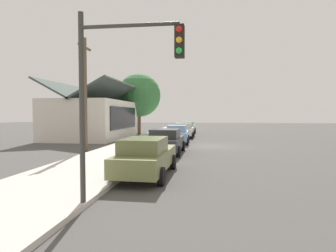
{
  "coord_description": "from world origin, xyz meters",
  "views": [
    {
      "loc": [
        -22.41,
        0.34,
        2.53
      ],
      "look_at": [
        0.02,
        3.36,
        1.57
      ],
      "focal_mm": 29.91,
      "sensor_mm": 36.0,
      "label": 1
    }
  ],
  "objects_px": {
    "car_charcoal": "(166,141)",
    "shade_tree": "(139,95)",
    "fire_hydrant_red": "(161,138)",
    "car_skyblue": "(177,134)",
    "car_ivory": "(184,130)",
    "car_olive": "(146,156)",
    "traffic_light_main": "(120,77)",
    "utility_pole_wooden": "(85,93)",
    "car_seafoam": "(187,127)"
  },
  "relations": [
    {
      "from": "car_olive",
      "to": "car_skyblue",
      "type": "xyz_separation_m",
      "value": [
        12.69,
        0.0,
        -0.0
      ]
    },
    {
      "from": "traffic_light_main",
      "to": "utility_pole_wooden",
      "type": "xyz_separation_m",
      "value": [
        10.5,
        5.66,
        0.44
      ]
    },
    {
      "from": "car_skyblue",
      "to": "fire_hydrant_red",
      "type": "xyz_separation_m",
      "value": [
        0.05,
        1.47,
        -0.32
      ]
    },
    {
      "from": "car_charcoal",
      "to": "car_seafoam",
      "type": "xyz_separation_m",
      "value": [
        18.49,
        -0.12,
        0.0
      ]
    },
    {
      "from": "traffic_light_main",
      "to": "utility_pole_wooden",
      "type": "distance_m",
      "value": 11.94
    },
    {
      "from": "car_olive",
      "to": "traffic_light_main",
      "type": "xyz_separation_m",
      "value": [
        -4.04,
        -0.19,
        2.67
      ]
    },
    {
      "from": "car_skyblue",
      "to": "car_seafoam",
      "type": "bearing_deg",
      "value": -1.97
    },
    {
      "from": "shade_tree",
      "to": "traffic_light_main",
      "type": "distance_m",
      "value": 28.74
    },
    {
      "from": "utility_pole_wooden",
      "to": "fire_hydrant_red",
      "type": "distance_m",
      "value": 8.2
    },
    {
      "from": "car_ivory",
      "to": "utility_pole_wooden",
      "type": "bearing_deg",
      "value": 156.61
    },
    {
      "from": "car_olive",
      "to": "shade_tree",
      "type": "distance_m",
      "value": 25.07
    },
    {
      "from": "car_charcoal",
      "to": "car_seafoam",
      "type": "relative_size",
      "value": 0.96
    },
    {
      "from": "car_skyblue",
      "to": "car_ivory",
      "type": "distance_m",
      "value": 6.13
    },
    {
      "from": "shade_tree",
      "to": "utility_pole_wooden",
      "type": "relative_size",
      "value": 1.03
    },
    {
      "from": "car_charcoal",
      "to": "car_skyblue",
      "type": "xyz_separation_m",
      "value": [
        6.13,
        -0.1,
        -0.0
      ]
    },
    {
      "from": "car_charcoal",
      "to": "traffic_light_main",
      "type": "height_order",
      "value": "traffic_light_main"
    },
    {
      "from": "car_olive",
      "to": "car_charcoal",
      "type": "xyz_separation_m",
      "value": [
        6.56,
        0.1,
        0.0
      ]
    },
    {
      "from": "car_seafoam",
      "to": "car_skyblue",
      "type": "bearing_deg",
      "value": -179.01
    },
    {
      "from": "car_charcoal",
      "to": "traffic_light_main",
      "type": "distance_m",
      "value": 10.94
    },
    {
      "from": "shade_tree",
      "to": "utility_pole_wooden",
      "type": "distance_m",
      "value": 17.55
    },
    {
      "from": "car_skyblue",
      "to": "utility_pole_wooden",
      "type": "bearing_deg",
      "value": 136.84
    },
    {
      "from": "car_ivory",
      "to": "traffic_light_main",
      "type": "bearing_deg",
      "value": -178.92
    },
    {
      "from": "car_ivory",
      "to": "car_seafoam",
      "type": "height_order",
      "value": "same"
    },
    {
      "from": "car_skyblue",
      "to": "fire_hydrant_red",
      "type": "height_order",
      "value": "car_skyblue"
    },
    {
      "from": "car_charcoal",
      "to": "shade_tree",
      "type": "xyz_separation_m",
      "value": [
        17.41,
        5.97,
        4.11
      ]
    },
    {
      "from": "car_seafoam",
      "to": "fire_hydrant_red",
      "type": "bearing_deg",
      "value": 174.18
    },
    {
      "from": "car_skyblue",
      "to": "traffic_light_main",
      "type": "xyz_separation_m",
      "value": [
        -16.73,
        -0.19,
        2.68
      ]
    },
    {
      "from": "car_ivory",
      "to": "utility_pole_wooden",
      "type": "distance_m",
      "value": 13.91
    },
    {
      "from": "shade_tree",
      "to": "car_charcoal",
      "type": "bearing_deg",
      "value": -161.07
    },
    {
      "from": "car_seafoam",
      "to": "utility_pole_wooden",
      "type": "distance_m",
      "value": 19.63
    },
    {
      "from": "car_ivory",
      "to": "shade_tree",
      "type": "distance_m",
      "value": 9.03
    },
    {
      "from": "car_seafoam",
      "to": "shade_tree",
      "type": "relative_size",
      "value": 0.64
    },
    {
      "from": "shade_tree",
      "to": "fire_hydrant_red",
      "type": "bearing_deg",
      "value": -157.71
    },
    {
      "from": "car_olive",
      "to": "car_ivory",
      "type": "height_order",
      "value": "same"
    },
    {
      "from": "car_skyblue",
      "to": "utility_pole_wooden",
      "type": "relative_size",
      "value": 0.6
    },
    {
      "from": "car_seafoam",
      "to": "utility_pole_wooden",
      "type": "height_order",
      "value": "utility_pole_wooden"
    },
    {
      "from": "car_skyblue",
      "to": "utility_pole_wooden",
      "type": "height_order",
      "value": "utility_pole_wooden"
    },
    {
      "from": "car_olive",
      "to": "traffic_light_main",
      "type": "distance_m",
      "value": 4.85
    },
    {
      "from": "fire_hydrant_red",
      "to": "traffic_light_main",
      "type": "bearing_deg",
      "value": -174.35
    },
    {
      "from": "traffic_light_main",
      "to": "utility_pole_wooden",
      "type": "bearing_deg",
      "value": 28.32
    },
    {
      "from": "car_charcoal",
      "to": "fire_hydrant_red",
      "type": "distance_m",
      "value": 6.34
    },
    {
      "from": "car_charcoal",
      "to": "shade_tree",
      "type": "height_order",
      "value": "shade_tree"
    },
    {
      "from": "car_olive",
      "to": "shade_tree",
      "type": "relative_size",
      "value": 0.64
    },
    {
      "from": "car_skyblue",
      "to": "traffic_light_main",
      "type": "distance_m",
      "value": 16.95
    },
    {
      "from": "utility_pole_wooden",
      "to": "car_skyblue",
      "type": "bearing_deg",
      "value": -41.28
    },
    {
      "from": "car_olive",
      "to": "utility_pole_wooden",
      "type": "bearing_deg",
      "value": 41.59
    },
    {
      "from": "car_skyblue",
      "to": "car_seafoam",
      "type": "xyz_separation_m",
      "value": [
        12.36,
        -0.02,
        0.0
      ]
    },
    {
      "from": "car_seafoam",
      "to": "utility_pole_wooden",
      "type": "xyz_separation_m",
      "value": [
        -18.59,
        5.49,
        3.11
      ]
    },
    {
      "from": "car_olive",
      "to": "fire_hydrant_red",
      "type": "relative_size",
      "value": 6.92
    },
    {
      "from": "car_charcoal",
      "to": "car_seafoam",
      "type": "distance_m",
      "value": 18.49
    }
  ]
}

